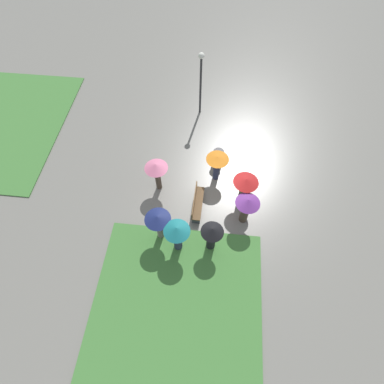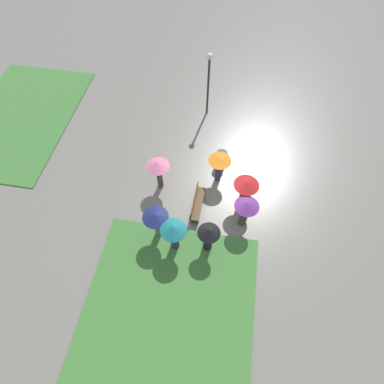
{
  "view_description": "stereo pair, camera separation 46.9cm",
  "coord_description": "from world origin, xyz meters",
  "px_view_note": "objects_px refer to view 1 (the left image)",
  "views": [
    {
      "loc": [
        -7.28,
        -0.3,
        12.72
      ],
      "look_at": [
        -0.04,
        0.46,
        1.2
      ],
      "focal_mm": 28.0,
      "sensor_mm": 36.0,
      "label": 1
    },
    {
      "loc": [
        -7.22,
        -0.76,
        12.72
      ],
      "look_at": [
        -0.04,
        0.46,
        1.2
      ],
      "focal_mm": 28.0,
      "sensor_mm": 36.0,
      "label": 2
    }
  ],
  "objects_px": {
    "crowd_person_orange": "(217,162)",
    "crowd_person_pink": "(156,169)",
    "crowd_person_navy": "(158,222)",
    "crowd_person_purple": "(247,206)",
    "trash_bin": "(218,157)",
    "lamp_post": "(201,76)",
    "park_bench": "(197,202)",
    "crowd_person_teal": "(177,234)",
    "crowd_person_red": "(245,186)",
    "crowd_person_black": "(212,235)"
  },
  "relations": [
    {
      "from": "crowd_person_teal",
      "to": "crowd_person_purple",
      "type": "xyz_separation_m",
      "value": [
        1.69,
        -2.86,
        -0.1
      ]
    },
    {
      "from": "crowd_person_pink",
      "to": "crowd_person_red",
      "type": "xyz_separation_m",
      "value": [
        -0.39,
        -4.13,
        -0.19
      ]
    },
    {
      "from": "trash_bin",
      "to": "crowd_person_pink",
      "type": "bearing_deg",
      "value": 123.49
    },
    {
      "from": "crowd_person_purple",
      "to": "trash_bin",
      "type": "bearing_deg",
      "value": -76.92
    },
    {
      "from": "lamp_post",
      "to": "crowd_person_purple",
      "type": "distance_m",
      "value": 7.63
    },
    {
      "from": "crowd_person_navy",
      "to": "crowd_person_teal",
      "type": "height_order",
      "value": "crowd_person_teal"
    },
    {
      "from": "trash_bin",
      "to": "crowd_person_black",
      "type": "relative_size",
      "value": 0.5
    },
    {
      "from": "crowd_person_pink",
      "to": "lamp_post",
      "type": "bearing_deg",
      "value": 20.91
    },
    {
      "from": "lamp_post",
      "to": "crowd_person_red",
      "type": "xyz_separation_m",
      "value": [
        -6.03,
        -2.58,
        -1.21
      ]
    },
    {
      "from": "crowd_person_orange",
      "to": "crowd_person_pink",
      "type": "distance_m",
      "value": 2.94
    },
    {
      "from": "trash_bin",
      "to": "lamp_post",
      "type": "bearing_deg",
      "value": 19.0
    },
    {
      "from": "crowd_person_red",
      "to": "park_bench",
      "type": "bearing_deg",
      "value": 93.35
    },
    {
      "from": "crowd_person_orange",
      "to": "crowd_person_pink",
      "type": "xyz_separation_m",
      "value": [
        -0.9,
        2.8,
        0.21
      ]
    },
    {
      "from": "park_bench",
      "to": "crowd_person_black",
      "type": "height_order",
      "value": "crowd_person_black"
    },
    {
      "from": "crowd_person_orange",
      "to": "crowd_person_red",
      "type": "distance_m",
      "value": 1.86
    },
    {
      "from": "park_bench",
      "to": "crowd_person_navy",
      "type": "relative_size",
      "value": 0.99
    },
    {
      "from": "crowd_person_pink",
      "to": "crowd_person_purple",
      "type": "xyz_separation_m",
      "value": [
        -1.4,
        -4.24,
        -0.18
      ]
    },
    {
      "from": "crowd_person_navy",
      "to": "crowd_person_pink",
      "type": "distance_m",
      "value": 2.68
    },
    {
      "from": "crowd_person_pink",
      "to": "crowd_person_teal",
      "type": "distance_m",
      "value": 3.38
    },
    {
      "from": "trash_bin",
      "to": "crowd_person_pink",
      "type": "relative_size",
      "value": 0.48
    },
    {
      "from": "crowd_person_pink",
      "to": "crowd_person_red",
      "type": "bearing_deg",
      "value": -59.14
    },
    {
      "from": "crowd_person_navy",
      "to": "crowd_person_purple",
      "type": "height_order",
      "value": "crowd_person_navy"
    },
    {
      "from": "crowd_person_navy",
      "to": "crowd_person_purple",
      "type": "xyz_separation_m",
      "value": [
        1.23,
        -3.72,
        -0.11
      ]
    },
    {
      "from": "crowd_person_orange",
      "to": "crowd_person_teal",
      "type": "height_order",
      "value": "crowd_person_teal"
    },
    {
      "from": "lamp_post",
      "to": "crowd_person_black",
      "type": "relative_size",
      "value": 2.15
    },
    {
      "from": "crowd_person_pink",
      "to": "crowd_person_teal",
      "type": "relative_size",
      "value": 0.97
    },
    {
      "from": "crowd_person_teal",
      "to": "crowd_person_purple",
      "type": "height_order",
      "value": "crowd_person_teal"
    },
    {
      "from": "trash_bin",
      "to": "crowd_person_teal",
      "type": "bearing_deg",
      "value": 163.5
    },
    {
      "from": "crowd_person_orange",
      "to": "crowd_person_teal",
      "type": "xyz_separation_m",
      "value": [
        -3.98,
        1.42,
        0.12
      ]
    },
    {
      "from": "park_bench",
      "to": "lamp_post",
      "type": "height_order",
      "value": "lamp_post"
    },
    {
      "from": "park_bench",
      "to": "crowd_person_pink",
      "type": "xyz_separation_m",
      "value": [
        0.97,
        1.99,
        1.03
      ]
    },
    {
      "from": "crowd_person_pink",
      "to": "trash_bin",
      "type": "bearing_deg",
      "value": -20.25
    },
    {
      "from": "crowd_person_orange",
      "to": "crowd_person_purple",
      "type": "height_order",
      "value": "crowd_person_purple"
    },
    {
      "from": "park_bench",
      "to": "crowd_person_orange",
      "type": "relative_size",
      "value": 1.08
    },
    {
      "from": "park_bench",
      "to": "crowd_person_black",
      "type": "relative_size",
      "value": 1.03
    },
    {
      "from": "crowd_person_navy",
      "to": "crowd_person_orange",
      "type": "bearing_deg",
      "value": 174.8
    },
    {
      "from": "park_bench",
      "to": "crowd_person_purple",
      "type": "bearing_deg",
      "value": -99.25
    },
    {
      "from": "park_bench",
      "to": "lamp_post",
      "type": "relative_size",
      "value": 0.48
    },
    {
      "from": "trash_bin",
      "to": "crowd_person_black",
      "type": "distance_m",
      "value": 4.84
    },
    {
      "from": "crowd_person_navy",
      "to": "crowd_person_pink",
      "type": "xyz_separation_m",
      "value": [
        2.63,
        0.51,
        0.07
      ]
    },
    {
      "from": "trash_bin",
      "to": "crowd_person_navy",
      "type": "relative_size",
      "value": 0.48
    },
    {
      "from": "crowd_person_orange",
      "to": "crowd_person_pink",
      "type": "height_order",
      "value": "crowd_person_pink"
    },
    {
      "from": "lamp_post",
      "to": "crowd_person_red",
      "type": "bearing_deg",
      "value": -156.84
    },
    {
      "from": "crowd_person_teal",
      "to": "crowd_person_pink",
      "type": "bearing_deg",
      "value": -75.87
    },
    {
      "from": "park_bench",
      "to": "crowd_person_pink",
      "type": "bearing_deg",
      "value": 65.58
    },
    {
      "from": "lamp_post",
      "to": "crowd_person_orange",
      "type": "bearing_deg",
      "value": -165.28
    },
    {
      "from": "crowd_person_purple",
      "to": "crowd_person_navy",
      "type": "bearing_deg",
      "value": 8.4
    },
    {
      "from": "park_bench",
      "to": "crowd_person_purple",
      "type": "xyz_separation_m",
      "value": [
        -0.43,
        -2.25,
        0.85
      ]
    },
    {
      "from": "crowd_person_navy",
      "to": "crowd_person_red",
      "type": "xyz_separation_m",
      "value": [
        2.24,
        -3.62,
        -0.11
      ]
    },
    {
      "from": "crowd_person_navy",
      "to": "park_bench",
      "type": "bearing_deg",
      "value": 166.11
    }
  ]
}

